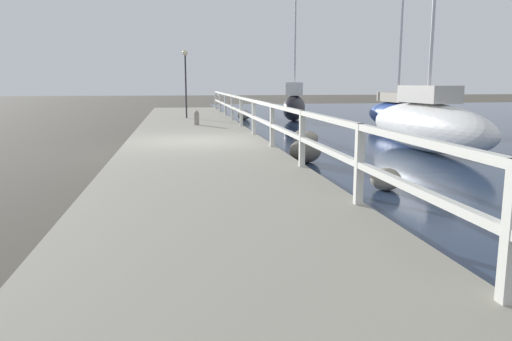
{
  "coord_description": "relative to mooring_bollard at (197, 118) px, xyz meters",
  "views": [
    {
      "loc": [
        -0.5,
        -13.32,
        1.88
      ],
      "look_at": [
        1.08,
        -3.32,
        0.08
      ],
      "focal_mm": 35.0,
      "sensor_mm": 36.0,
      "label": 1
    }
  ],
  "objects": [
    {
      "name": "sailboat_white",
      "position": [
        6.06,
        -5.66,
        0.15
      ],
      "size": [
        1.61,
        5.76,
        7.14
      ],
      "rotation": [
        0.0,
        0.0,
        0.07
      ],
      "color": "white",
      "rests_on": "water_surface"
    },
    {
      "name": "mooring_bollard",
      "position": [
        0.0,
        0.0,
        0.0
      ],
      "size": [
        0.19,
        0.19,
        0.53
      ],
      "color": "gray",
      "rests_on": "dock_walkway"
    },
    {
      "name": "ground_plane",
      "position": [
        -0.2,
        -5.11,
        -0.6
      ],
      "size": [
        120.0,
        120.0,
        0.0
      ],
      "primitive_type": "plane",
      "color": "#4C473D"
    },
    {
      "name": "railing",
      "position": [
        1.56,
        -5.11,
        0.44
      ],
      "size": [
        0.1,
        32.5,
        1.03
      ],
      "color": "silver",
      "rests_on": "dock_walkway"
    },
    {
      "name": "sailboat_blue",
      "position": [
        8.07,
        0.62,
        0.04
      ],
      "size": [
        1.4,
        4.81,
        6.09
      ],
      "rotation": [
        0.0,
        0.0,
        0.02
      ],
      "color": "#2D4C9E",
      "rests_on": "water_surface"
    },
    {
      "name": "boulder_downstream",
      "position": [
        2.89,
        -10.29,
        -0.4
      ],
      "size": [
        0.54,
        0.48,
        0.4
      ],
      "color": "gray",
      "rests_on": "ground"
    },
    {
      "name": "boulder_water_edge",
      "position": [
        2.27,
        -7.08,
        -0.32
      ],
      "size": [
        0.75,
        0.68,
        0.56
      ],
      "color": "#666056",
      "rests_on": "ground"
    },
    {
      "name": "boulder_far_strip",
      "position": [
        2.64,
        6.69,
        -0.36
      ],
      "size": [
        0.66,
        0.59,
        0.49
      ],
      "color": "gray",
      "rests_on": "ground"
    },
    {
      "name": "dock_lamp",
      "position": [
        -0.3,
        3.7,
        1.8
      ],
      "size": [
        0.24,
        0.24,
        2.91
      ],
      "color": "#2D2D33",
      "rests_on": "dock_walkway"
    },
    {
      "name": "dock_walkway",
      "position": [
        -0.2,
        -5.11,
        -0.43
      ],
      "size": [
        3.73,
        36.0,
        0.34
      ],
      "color": "gray",
      "rests_on": "ground"
    },
    {
      "name": "boulder_mid_strip",
      "position": [
        3.1,
        -3.41,
        -0.39
      ],
      "size": [
        0.56,
        0.5,
        0.42
      ],
      "color": "gray",
      "rests_on": "ground"
    },
    {
      "name": "boulder_upstream",
      "position": [
        3.2,
        -3.9,
        -0.39
      ],
      "size": [
        0.57,
        0.52,
        0.43
      ],
      "color": "gray",
      "rests_on": "ground"
    },
    {
      "name": "sailboat_black",
      "position": [
        5.04,
        5.84,
        0.15
      ],
      "size": [
        2.27,
        3.92,
        7.4
      ],
      "rotation": [
        0.0,
        0.0,
        -0.36
      ],
      "color": "black",
      "rests_on": "water_surface"
    }
  ]
}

